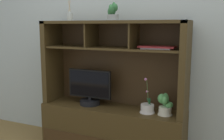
{
  "coord_description": "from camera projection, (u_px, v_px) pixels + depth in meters",
  "views": [
    {
      "loc": [
        1.11,
        -2.52,
        1.36
      ],
      "look_at": [
        0.0,
        0.0,
        0.9
      ],
      "focal_mm": 42.62,
      "sensor_mm": 36.0,
      "label": 1
    }
  ],
  "objects": [
    {
      "name": "back_wall",
      "position": [
        121.0,
        22.0,
        2.93
      ],
      "size": [
        6.0,
        0.02,
        2.8
      ],
      "primitive_type": "cube",
      "color": "#AAB3B1",
      "rests_on": "ground"
    },
    {
      "name": "potted_orchid",
      "position": [
        147.0,
        108.0,
        2.66
      ],
      "size": [
        0.15,
        0.15,
        0.36
      ],
      "color": "silver",
      "rests_on": "media_console"
    },
    {
      "name": "tv_monitor",
      "position": [
        90.0,
        90.0,
        2.91
      ],
      "size": [
        0.5,
        0.22,
        0.39
      ],
      "color": "black",
      "rests_on": "media_console"
    },
    {
      "name": "potted_fern",
      "position": [
        165.0,
        105.0,
        2.59
      ],
      "size": [
        0.15,
        0.14,
        0.21
      ],
      "color": "beige",
      "rests_on": "media_console"
    },
    {
      "name": "media_console",
      "position": [
        112.0,
        113.0,
        2.88
      ],
      "size": [
        1.55,
        0.46,
        1.41
      ],
      "color": "#403016",
      "rests_on": "ground"
    },
    {
      "name": "potted_succulent",
      "position": [
        113.0,
        13.0,
        2.71
      ],
      "size": [
        0.14,
        0.14,
        0.19
      ],
      "color": "gray",
      "rests_on": "media_console"
    },
    {
      "name": "magazine_stack_left",
      "position": [
        157.0,
        47.0,
        2.57
      ],
      "size": [
        0.35,
        0.22,
        0.03
      ],
      "color": "gray",
      "rests_on": "media_console"
    },
    {
      "name": "diffuser_bottle",
      "position": [
        70.0,
        17.0,
        2.9
      ],
      "size": [
        0.06,
        0.06,
        0.23
      ],
      "color": "#B6BCB6",
      "rests_on": "media_console"
    }
  ]
}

